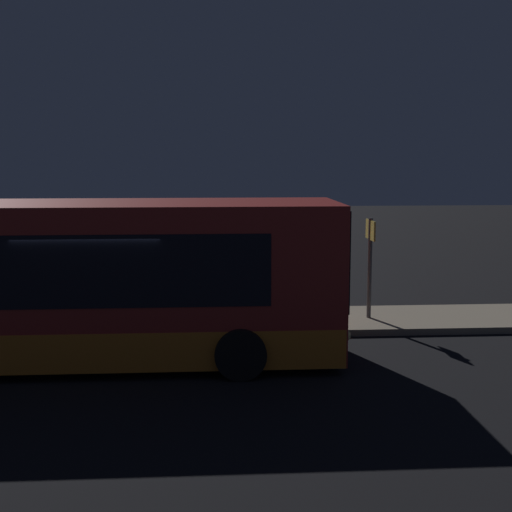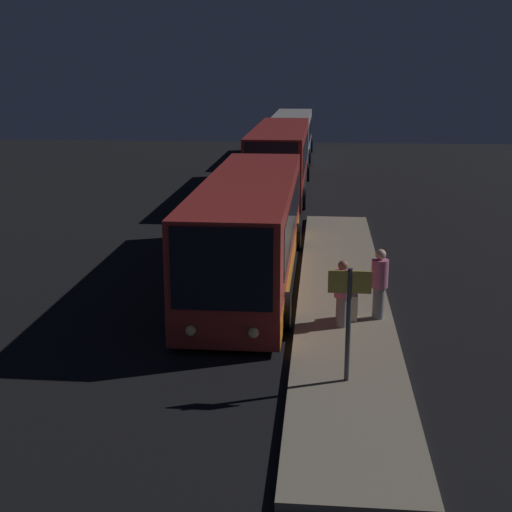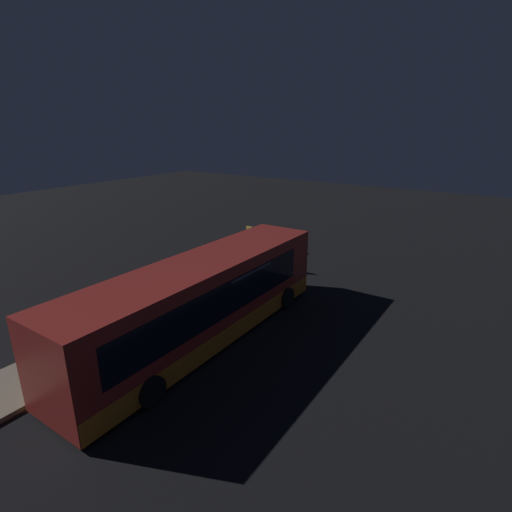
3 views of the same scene
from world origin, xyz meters
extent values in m
plane|color=black|center=(0.00, 0.00, 0.00)|extent=(80.00, 80.00, 0.00)
cube|color=gray|center=(0.00, 2.80, 0.08)|extent=(20.00, 2.41, 0.15)
cube|color=maroon|center=(-1.42, 0.08, 1.60)|extent=(11.85, 2.51, 2.87)
cube|color=orange|center=(-1.42, 0.08, 0.51)|extent=(11.79, 2.53, 0.70)
cube|color=black|center=(-1.71, 0.08, 1.94)|extent=(9.72, 2.54, 1.26)
cube|color=black|center=(4.53, 0.08, 2.01)|extent=(0.06, 2.21, 1.84)
sphere|color=#F9E58C|center=(4.55, 0.77, 0.61)|extent=(0.24, 0.24, 0.24)
sphere|color=#F9E58C|center=(4.55, -0.61, 0.61)|extent=(0.24, 0.24, 0.24)
cylinder|color=black|center=(2.61, 1.34, 0.46)|extent=(0.91, 0.30, 0.91)
cylinder|color=black|center=(2.61, -1.18, 0.46)|extent=(0.91, 0.30, 0.91)
cylinder|color=black|center=(-5.09, 1.34, 0.46)|extent=(0.91, 0.30, 0.91)
cylinder|color=black|center=(-5.09, -1.18, 0.46)|extent=(0.91, 0.30, 0.91)
cube|color=maroon|center=(-16.33, 0.08, 1.71)|extent=(12.31, 2.50, 3.08)
cube|color=black|center=(-16.33, 0.08, 0.52)|extent=(12.24, 2.52, 0.70)
cube|color=black|center=(-16.63, 0.08, 2.08)|extent=(10.09, 2.53, 1.35)
cube|color=black|center=(-10.15, 0.08, 2.16)|extent=(0.06, 2.20, 1.97)
sphere|color=#F9E58C|center=(-10.13, 0.77, 0.62)|extent=(0.24, 0.24, 0.24)
sphere|color=#F9E58C|center=(-10.13, -0.61, 0.62)|extent=(0.24, 0.24, 0.24)
cylinder|color=black|center=(-12.14, 1.33, 0.48)|extent=(0.95, 0.30, 0.95)
cylinder|color=black|center=(-12.14, -1.17, 0.48)|extent=(0.95, 0.30, 0.95)
cylinder|color=black|center=(-20.14, 1.33, 0.48)|extent=(0.95, 0.30, 0.95)
cylinder|color=black|center=(-20.14, -1.17, 0.48)|extent=(0.95, 0.30, 0.95)
cube|color=#B2ADA8|center=(-29.84, 0.08, 1.58)|extent=(11.03, 2.42, 2.80)
cube|color=#23478C|center=(-29.84, 0.08, 0.53)|extent=(10.97, 2.44, 0.70)
cube|color=black|center=(-30.11, 0.08, 1.92)|extent=(9.04, 2.45, 1.23)
cube|color=black|center=(-24.30, 0.08, 1.99)|extent=(0.06, 2.13, 1.79)
sphere|color=#F9E58C|center=(-24.28, 0.75, 0.63)|extent=(0.24, 0.24, 0.24)
sphere|color=#F9E58C|center=(-24.28, -0.58, 0.63)|extent=(0.24, 0.24, 0.24)
cylinder|color=black|center=(-26.09, 1.29, 0.52)|extent=(1.04, 0.30, 1.04)
cylinder|color=black|center=(-26.09, -1.13, 0.52)|extent=(1.04, 0.30, 1.04)
cylinder|color=black|center=(-33.26, 1.29, 0.52)|extent=(1.04, 0.30, 1.04)
cylinder|color=black|center=(-33.26, -1.13, 0.52)|extent=(1.04, 0.30, 1.04)
cylinder|color=gray|center=(2.09, 3.63, 0.55)|extent=(0.36, 0.36, 0.80)
cylinder|color=#CC6B8C|center=(2.09, 3.63, 1.30)|extent=(0.52, 0.52, 0.70)
sphere|color=beige|center=(2.09, 3.63, 1.78)|extent=(0.26, 0.26, 0.26)
cube|color=maroon|center=(1.99, 3.34, 1.00)|extent=(0.31, 0.22, 0.24)
cylinder|color=gray|center=(2.75, 2.71, 0.52)|extent=(0.30, 0.30, 0.75)
cylinder|color=#CC6B8C|center=(2.75, 2.71, 1.22)|extent=(0.43, 0.43, 0.65)
sphere|color=#9E7051|center=(2.75, 2.71, 1.67)|extent=(0.24, 0.24, 0.24)
cube|color=beige|center=(2.21, 2.99, 0.47)|extent=(0.45, 0.23, 0.64)
cylinder|color=black|center=(2.21, 2.99, 0.92)|extent=(0.02, 0.02, 0.24)
cylinder|color=#4C4C51|center=(5.77, 2.75, 1.31)|extent=(0.10, 0.10, 2.32)
cube|color=#E5C64C|center=(5.77, 2.75, 2.20)|extent=(0.04, 0.83, 0.44)
camera|label=1|loc=(2.07, -13.22, 3.93)|focal=50.00mm
camera|label=2|loc=(18.93, 2.17, 6.24)|focal=50.00mm
camera|label=3|loc=(-11.33, -8.97, 7.64)|focal=28.00mm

